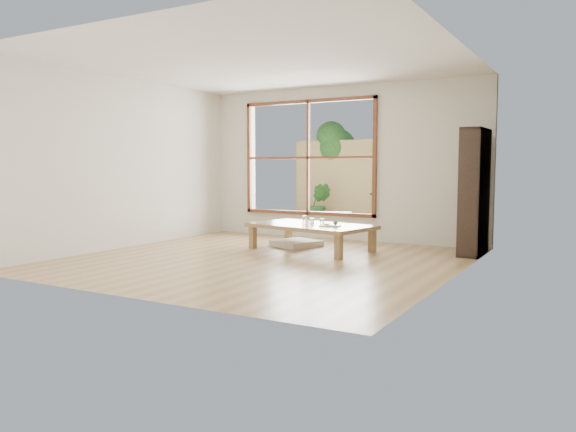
# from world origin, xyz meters

# --- Properties ---
(ground) EXTENTS (5.00, 5.00, 0.00)m
(ground) POSITION_xyz_m (0.00, 0.00, 0.00)
(ground) COLOR tan
(ground) RESTS_ON ground
(low_table) EXTENTS (1.95, 1.34, 0.39)m
(low_table) POSITION_xyz_m (0.16, 1.06, 0.34)
(low_table) COLOR #957148
(low_table) RESTS_ON ground
(floor_cushion) EXTENTS (0.81, 0.81, 0.09)m
(floor_cushion) POSITION_xyz_m (-0.25, 1.35, 0.05)
(floor_cushion) COLOR white
(floor_cushion) RESTS_ON ground
(bookshelf) EXTENTS (0.28, 0.80, 1.77)m
(bookshelf) POSITION_xyz_m (2.34, 1.83, 0.89)
(bookshelf) COLOR #32241C
(bookshelf) RESTS_ON ground
(glass_tall) EXTENTS (0.07, 0.07, 0.13)m
(glass_tall) POSITION_xyz_m (0.12, 0.94, 0.46)
(glass_tall) COLOR silver
(glass_tall) RESTS_ON low_table
(glass_mid) EXTENTS (0.06, 0.06, 0.09)m
(glass_mid) POSITION_xyz_m (0.32, 1.10, 0.44)
(glass_mid) COLOR silver
(glass_mid) RESTS_ON low_table
(glass_short) EXTENTS (0.06, 0.06, 0.08)m
(glass_short) POSITION_xyz_m (0.12, 1.18, 0.43)
(glass_short) COLOR silver
(glass_short) RESTS_ON low_table
(glass_small) EXTENTS (0.07, 0.07, 0.08)m
(glass_small) POSITION_xyz_m (0.14, 1.08, 0.43)
(glass_small) COLOR silver
(glass_small) RESTS_ON low_table
(food_tray) EXTENTS (0.27, 0.20, 0.08)m
(food_tray) POSITION_xyz_m (0.55, 0.93, 0.41)
(food_tray) COLOR white
(food_tray) RESTS_ON low_table
(deck) EXTENTS (2.80, 2.00, 0.05)m
(deck) POSITION_xyz_m (-0.60, 3.56, 0.00)
(deck) COLOR #332B25
(deck) RESTS_ON ground
(garden_bench) EXTENTS (1.17, 0.72, 0.36)m
(garden_bench) POSITION_xyz_m (-0.76, 3.30, 0.32)
(garden_bench) COLOR #32241C
(garden_bench) RESTS_ON deck
(bamboo_fence) EXTENTS (2.80, 0.06, 1.80)m
(bamboo_fence) POSITION_xyz_m (-0.60, 4.56, 0.90)
(bamboo_fence) COLOR tan
(bamboo_fence) RESTS_ON ground
(shrub_right) EXTENTS (0.93, 0.84, 0.92)m
(shrub_right) POSITION_xyz_m (0.26, 4.36, 0.48)
(shrub_right) COLOR #356926
(shrub_right) RESTS_ON deck
(shrub_left) EXTENTS (0.56, 0.50, 0.87)m
(shrub_left) POSITION_xyz_m (-1.28, 4.21, 0.46)
(shrub_left) COLOR #356926
(shrub_left) RESTS_ON deck
(garden_tree) EXTENTS (1.04, 0.85, 2.22)m
(garden_tree) POSITION_xyz_m (-1.28, 4.86, 1.63)
(garden_tree) COLOR #4C3D2D
(garden_tree) RESTS_ON ground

